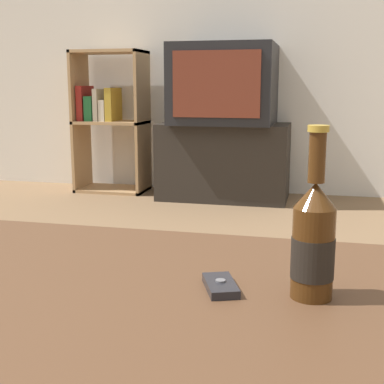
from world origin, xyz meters
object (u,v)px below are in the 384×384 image
at_px(television, 225,84).
at_px(beer_bottle, 313,241).
at_px(tv_stand, 224,161).
at_px(bookshelf, 107,117).
at_px(cell_phone, 220,285).

relative_size(television, beer_bottle, 2.34).
xyz_separation_m(tv_stand, bookshelf, (-0.84, 0.07, 0.27)).
height_order(television, bookshelf, television).
xyz_separation_m(tv_stand, beer_bottle, (0.60, -2.61, 0.25)).
relative_size(bookshelf, beer_bottle, 3.57).
distance_m(bookshelf, cell_phone, 2.99).
height_order(tv_stand, beer_bottle, beer_bottle).
xyz_separation_m(bookshelf, beer_bottle, (1.44, -2.69, -0.02)).
distance_m(television, cell_phone, 2.67).
bearing_deg(tv_stand, cell_phone, -80.08).
relative_size(beer_bottle, cell_phone, 2.62).
relative_size(tv_stand, television, 1.31).
height_order(bookshelf, beer_bottle, bookshelf).
bearing_deg(beer_bottle, television, 103.01).
bearing_deg(beer_bottle, bookshelf, 118.23).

